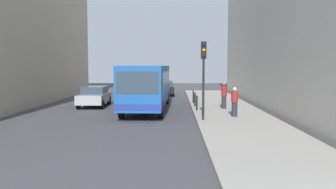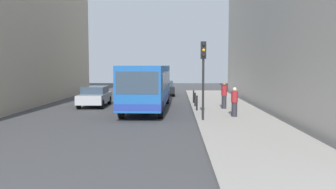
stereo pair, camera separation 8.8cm
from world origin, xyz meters
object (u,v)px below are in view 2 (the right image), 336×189
object	(u,v)px
car_beside_bus	(95,96)
pedestrian_near_signal	(234,102)
bollard_near	(197,103)
bollard_far	(194,97)
pedestrian_mid_sidewalk	(224,95)
bus	(148,84)
bollard_mid	(195,99)
car_behind_bus	(165,88)
traffic_light	(203,66)

from	to	relation	value
car_beside_bus	pedestrian_near_signal	world-z (taller)	pedestrian_near_signal
car_beside_bus	bollard_near	size ratio (longest dim) A/B	4.67
bollard_far	pedestrian_mid_sidewalk	bearing A→B (deg)	-63.01
bus	pedestrian_mid_sidewalk	bearing A→B (deg)	176.00
bollard_mid	pedestrian_mid_sidewalk	xyz separation A→B (m)	(1.86, -1.32, 0.41)
bollard_near	bollard_mid	xyz separation A→B (m)	(0.00, 2.33, 0.00)
bollard_far	bus	bearing A→B (deg)	-135.52
bus	car_beside_bus	xyz separation A→B (m)	(-4.06, 1.81, -0.94)
car_beside_bus	bollard_far	size ratio (longest dim) A/B	4.67
car_behind_bus	traffic_light	xyz separation A→B (m)	(2.63, -17.35, 2.22)
car_behind_bus	bollard_mid	world-z (taller)	car_behind_bus
pedestrian_near_signal	bollard_near	bearing A→B (deg)	-81.02
traffic_light	bollard_far	size ratio (longest dim) A/B	4.32
bollard_mid	bollard_near	bearing A→B (deg)	-90.00
bus	bollard_near	xyz separation A→B (m)	(3.25, -1.47, -1.10)
bollard_near	pedestrian_near_signal	distance (m)	3.37
bus	bollard_far	distance (m)	4.68
bollard_mid	pedestrian_near_signal	distance (m)	5.43
traffic_light	bollard_mid	world-z (taller)	traffic_light
bus	bollard_far	xyz separation A→B (m)	(3.25, 3.19, -1.10)
pedestrian_mid_sidewalk	bus	bearing A→B (deg)	-51.78
pedestrian_mid_sidewalk	car_behind_bus	bearing A→B (deg)	-116.96
bollard_near	pedestrian_mid_sidewalk	world-z (taller)	pedestrian_mid_sidewalk
traffic_light	bus	bearing A→B (deg)	121.28
bus	car_beside_bus	size ratio (longest dim) A/B	2.49
bollard_mid	car_beside_bus	bearing A→B (deg)	172.55
car_behind_bus	bollard_far	world-z (taller)	car_behind_bus
car_beside_bus	pedestrian_mid_sidewalk	world-z (taller)	pedestrian_mid_sidewalk
car_beside_bus	bus	bearing A→B (deg)	154.69
bollard_far	pedestrian_near_signal	size ratio (longest dim) A/B	0.58
traffic_light	bollard_far	xyz separation A→B (m)	(-0.10, 8.70, -2.38)
pedestrian_mid_sidewalk	car_beside_bus	bearing A→B (deg)	-60.56
car_beside_bus	car_behind_bus	xyz separation A→B (m)	(4.78, 10.02, 0.00)
bus	pedestrian_mid_sidewalk	xyz separation A→B (m)	(5.11, -0.46, -0.69)
bus	bollard_mid	world-z (taller)	bus
car_behind_bus	traffic_light	distance (m)	17.68
car_behind_bus	pedestrian_near_signal	bearing A→B (deg)	101.75
bus	bollard_mid	bearing A→B (deg)	-164.04
traffic_light	pedestrian_near_signal	size ratio (longest dim) A/B	2.49
car_beside_bus	traffic_light	xyz separation A→B (m)	(7.41, -7.33, 2.22)
bus	pedestrian_near_signal	bearing A→B (deg)	142.25
traffic_light	pedestrian_mid_sidewalk	distance (m)	5.70
bollard_far	pedestrian_mid_sidewalk	world-z (taller)	pedestrian_mid_sidewalk
car_behind_bus	pedestrian_near_signal	world-z (taller)	pedestrian_near_signal
bollard_mid	pedestrian_mid_sidewalk	distance (m)	2.32
traffic_light	bollard_far	distance (m)	9.02
traffic_light	pedestrian_near_signal	world-z (taller)	traffic_light
pedestrian_near_signal	pedestrian_mid_sidewalk	size ratio (longest dim) A/B	0.93
car_beside_bus	car_behind_bus	size ratio (longest dim) A/B	0.98
car_behind_bus	bollard_mid	size ratio (longest dim) A/B	4.75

